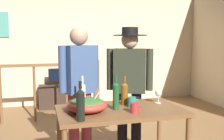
{
  "coord_description": "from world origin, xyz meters",
  "views": [
    {
      "loc": [
        -0.9,
        -3.34,
        1.45
      ],
      "look_at": [
        -0.12,
        -0.53,
        1.12
      ],
      "focal_mm": 41.98,
      "sensor_mm": 36.0,
      "label": 1
    }
  ],
  "objects_px": {
    "stair_railing": "(45,84)",
    "salad_bowl": "(87,104)",
    "wine_bottle_dark": "(80,104)",
    "flat_screen_tv": "(60,75)",
    "wine_glass": "(158,94)",
    "mug_teal": "(132,102)",
    "wine_bottle_clear": "(82,93)",
    "wine_bottle_green": "(116,95)",
    "person_standing_right": "(130,79)",
    "tv_console": "(60,96)",
    "wine_bottle_amber": "(125,93)",
    "serving_table": "(120,117)",
    "mug_red": "(135,108)",
    "person_standing_left": "(80,82)"
  },
  "relations": [
    {
      "from": "stair_railing",
      "to": "salad_bowl",
      "type": "xyz_separation_m",
      "value": [
        0.35,
        -2.27,
        0.15
      ]
    },
    {
      "from": "salad_bowl",
      "to": "wine_bottle_dark",
      "type": "xyz_separation_m",
      "value": [
        -0.1,
        -0.27,
        0.07
      ]
    },
    {
      "from": "wine_bottle_dark",
      "to": "flat_screen_tv",
      "type": "bearing_deg",
      "value": 88.66
    },
    {
      "from": "wine_glass",
      "to": "mug_teal",
      "type": "xyz_separation_m",
      "value": [
        -0.34,
        -0.07,
        -0.06
      ]
    },
    {
      "from": "wine_bottle_clear",
      "to": "wine_glass",
      "type": "bearing_deg",
      "value": -10.19
    },
    {
      "from": "wine_bottle_green",
      "to": "person_standing_right",
      "type": "xyz_separation_m",
      "value": [
        0.37,
        0.64,
        0.06
      ]
    },
    {
      "from": "wine_bottle_green",
      "to": "mug_teal",
      "type": "xyz_separation_m",
      "value": [
        0.19,
        0.06,
        -0.09
      ]
    },
    {
      "from": "stair_railing",
      "to": "wine_bottle_green",
      "type": "height_order",
      "value": "wine_bottle_green"
    },
    {
      "from": "tv_console",
      "to": "mug_teal",
      "type": "height_order",
      "value": "mug_teal"
    },
    {
      "from": "wine_glass",
      "to": "wine_bottle_amber",
      "type": "xyz_separation_m",
      "value": [
        -0.38,
        0.04,
        0.02
      ]
    },
    {
      "from": "serving_table",
      "to": "salad_bowl",
      "type": "xyz_separation_m",
      "value": [
        -0.35,
        -0.01,
        0.15
      ]
    },
    {
      "from": "wine_glass",
      "to": "person_standing_right",
      "type": "height_order",
      "value": "person_standing_right"
    },
    {
      "from": "mug_red",
      "to": "person_standing_left",
      "type": "distance_m",
      "value": 0.91
    },
    {
      "from": "wine_bottle_amber",
      "to": "wine_bottle_clear",
      "type": "distance_m",
      "value": 0.46
    },
    {
      "from": "wine_glass",
      "to": "flat_screen_tv",
      "type": "bearing_deg",
      "value": 105.88
    },
    {
      "from": "wine_bottle_amber",
      "to": "wine_bottle_clear",
      "type": "height_order",
      "value": "wine_bottle_clear"
    },
    {
      "from": "wine_bottle_green",
      "to": "person_standing_right",
      "type": "bearing_deg",
      "value": 59.88
    },
    {
      "from": "wine_bottle_amber",
      "to": "serving_table",
      "type": "bearing_deg",
      "value": -121.44
    },
    {
      "from": "salad_bowl",
      "to": "mug_teal",
      "type": "relative_size",
      "value": 3.25
    },
    {
      "from": "wine_bottle_dark",
      "to": "person_standing_right",
      "type": "distance_m",
      "value": 1.2
    },
    {
      "from": "flat_screen_tv",
      "to": "mug_red",
      "type": "distance_m",
      "value": 3.33
    },
    {
      "from": "mug_teal",
      "to": "wine_bottle_green",
      "type": "bearing_deg",
      "value": -163.22
    },
    {
      "from": "mug_teal",
      "to": "flat_screen_tv",
      "type": "bearing_deg",
      "value": 99.5
    },
    {
      "from": "flat_screen_tv",
      "to": "wine_bottle_amber",
      "type": "height_order",
      "value": "wine_bottle_amber"
    },
    {
      "from": "salad_bowl",
      "to": "wine_bottle_dark",
      "type": "bearing_deg",
      "value": -110.55
    },
    {
      "from": "serving_table",
      "to": "wine_bottle_green",
      "type": "xyz_separation_m",
      "value": [
        -0.05,
        -0.01,
        0.23
      ]
    },
    {
      "from": "wine_bottle_dark",
      "to": "wine_glass",
      "type": "bearing_deg",
      "value": 23.51
    },
    {
      "from": "tv_console",
      "to": "serving_table",
      "type": "xyz_separation_m",
      "value": [
        0.37,
        -3.16,
        0.43
      ]
    },
    {
      "from": "person_standing_right",
      "to": "wine_glass",
      "type": "bearing_deg",
      "value": 129.43
    },
    {
      "from": "wine_glass",
      "to": "wine_bottle_green",
      "type": "xyz_separation_m",
      "value": [
        -0.53,
        -0.13,
        0.04
      ]
    },
    {
      "from": "serving_table",
      "to": "wine_glass",
      "type": "height_order",
      "value": "wine_glass"
    },
    {
      "from": "wine_glass",
      "to": "person_standing_right",
      "type": "relative_size",
      "value": 0.1
    },
    {
      "from": "salad_bowl",
      "to": "wine_bottle_clear",
      "type": "height_order",
      "value": "wine_bottle_clear"
    },
    {
      "from": "wine_bottle_green",
      "to": "mug_red",
      "type": "bearing_deg",
      "value": -49.68
    },
    {
      "from": "tv_console",
      "to": "mug_teal",
      "type": "bearing_deg",
      "value": -80.59
    },
    {
      "from": "wine_bottle_dark",
      "to": "wine_bottle_green",
      "type": "xyz_separation_m",
      "value": [
        0.4,
        0.28,
        -0.0
      ]
    },
    {
      "from": "stair_railing",
      "to": "tv_console",
      "type": "xyz_separation_m",
      "value": [
        0.32,
        0.89,
        -0.43
      ]
    },
    {
      "from": "salad_bowl",
      "to": "wine_bottle_dark",
      "type": "height_order",
      "value": "wine_bottle_dark"
    },
    {
      "from": "tv_console",
      "to": "serving_table",
      "type": "bearing_deg",
      "value": -83.31
    },
    {
      "from": "tv_console",
      "to": "mug_red",
      "type": "relative_size",
      "value": 7.66
    },
    {
      "from": "salad_bowl",
      "to": "person_standing_left",
      "type": "bearing_deg",
      "value": 87.62
    },
    {
      "from": "serving_table",
      "to": "mug_red",
      "type": "relative_size",
      "value": 10.84
    },
    {
      "from": "wine_glass",
      "to": "wine_bottle_clear",
      "type": "distance_m",
      "value": 0.84
    },
    {
      "from": "person_standing_left",
      "to": "person_standing_right",
      "type": "bearing_deg",
      "value": 158.32
    },
    {
      "from": "wine_bottle_clear",
      "to": "person_standing_right",
      "type": "distance_m",
      "value": 0.76
    },
    {
      "from": "wine_glass",
      "to": "wine_bottle_dark",
      "type": "distance_m",
      "value": 1.02
    },
    {
      "from": "stair_railing",
      "to": "salad_bowl",
      "type": "distance_m",
      "value": 2.3
    },
    {
      "from": "wine_bottle_amber",
      "to": "wine_bottle_clear",
      "type": "bearing_deg",
      "value": 165.63
    },
    {
      "from": "wine_bottle_green",
      "to": "wine_bottle_clear",
      "type": "xyz_separation_m",
      "value": [
        -0.3,
        0.28,
        -0.02
      ]
    },
    {
      "from": "wine_glass",
      "to": "wine_bottle_green",
      "type": "height_order",
      "value": "wine_bottle_green"
    }
  ]
}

